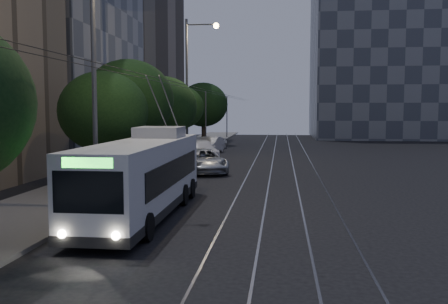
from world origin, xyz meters
name	(u,v)px	position (x,y,z in m)	size (l,w,h in m)	color
ground	(223,210)	(0.00, 0.00, 0.00)	(120.00, 120.00, 0.00)	black
sidewalk	(162,158)	(-7.50, 20.00, 0.07)	(5.00, 90.00, 0.15)	slate
tram_rails	(282,161)	(2.50, 20.00, 0.01)	(4.52, 90.00, 0.02)	gray
overhead_wires	(191,118)	(-4.97, 20.00, 3.47)	(2.23, 90.00, 6.00)	black
building_glass_mid	(37,3)	(-19.00, 22.00, 13.42)	(14.40, 18.40, 26.80)	#3D424D
building_tan_far	(113,4)	(-19.00, 42.00, 17.42)	(14.40, 22.40, 34.80)	gray
building_distant_right	(390,55)	(18.00, 55.00, 12.00)	(22.00, 18.00, 24.00)	#3D424D
trolleybus	(144,176)	(-2.97, -1.55, 1.58)	(2.54, 11.53, 5.63)	silver
pickup_silver	(204,161)	(-2.70, 11.98, 0.77)	(2.55, 5.52, 1.53)	#ACB0B4
car_white_a	(201,159)	(-3.22, 14.00, 0.66)	(1.57, 3.89, 1.33)	white
car_white_b	(202,149)	(-4.30, 21.40, 0.75)	(2.10, 5.15, 1.50)	silver
car_white_c	(210,145)	(-4.30, 25.98, 0.78)	(1.66, 4.75, 1.57)	silver
car_white_d	(216,143)	(-4.30, 30.69, 0.65)	(1.54, 3.83, 1.31)	silver
tree_1	(103,112)	(-7.00, 5.10, 4.07)	(4.73, 4.73, 6.21)	#30241B
tree_2	(129,100)	(-6.50, 8.00, 4.72)	(5.26, 5.26, 7.10)	#30241B
tree_3	(164,107)	(-6.50, 16.65, 4.36)	(5.09, 5.09, 6.66)	#30241B
tree_4	(180,107)	(-7.00, 25.37, 4.33)	(4.45, 4.45, 6.35)	#30241B
tree_5	(203,105)	(-6.50, 36.08, 4.65)	(5.60, 5.60, 7.18)	#30241B
streetlamp_near	(104,46)	(-4.77, -0.80, 6.74)	(2.70, 0.44, 11.32)	#545557
streetlamp_far	(192,77)	(-4.77, 19.31, 6.75)	(2.70, 0.44, 11.33)	#545557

